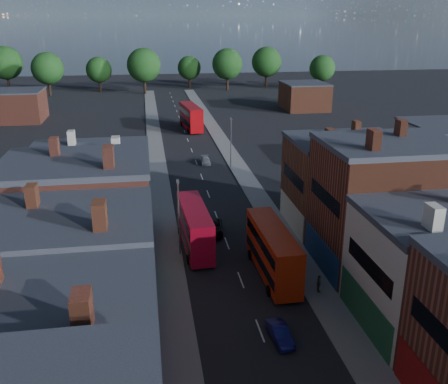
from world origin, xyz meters
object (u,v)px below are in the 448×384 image
object	(u,v)px
car_2	(212,228)
car_3	(206,161)
car_1	(280,334)
bus_1	(273,251)
bus_2	(191,117)
bus_0	(195,226)
ped_3	(319,284)

from	to	relation	value
car_2	car_3	xyz separation A→B (m)	(2.65, 27.97, -0.15)
car_1	car_3	bearing A→B (deg)	84.53
bus_1	car_3	bearing A→B (deg)	91.01
car_2	bus_2	bearing A→B (deg)	93.32
car_2	bus_1	bearing A→B (deg)	-61.47
bus_0	car_1	size ratio (longest dim) A/B	3.02
bus_0	car_1	bearing A→B (deg)	-77.40
bus_2	car_3	world-z (taller)	bus_2
bus_2	car_3	distance (m)	26.85
car_1	ped_3	xyz separation A→B (m)	(5.15, 6.08, 0.36)
car_1	ped_3	bearing A→B (deg)	44.55
bus_0	car_2	world-z (taller)	bus_0
car_2	car_3	world-z (taller)	car_2
car_2	car_1	bearing A→B (deg)	-77.03
bus_2	car_1	size ratio (longest dim) A/B	3.47
bus_1	car_2	world-z (taller)	bus_1
ped_3	bus_1	bearing A→B (deg)	52.22
bus_0	car_2	size ratio (longest dim) A/B	2.17
bus_1	bus_2	xyz separation A→B (m)	(-1.50, 65.17, 0.24)
car_3	ped_3	world-z (taller)	ped_3
bus_2	car_2	world-z (taller)	bus_2
bus_1	car_1	distance (m)	10.23
car_3	car_2	bearing A→B (deg)	-94.27
car_2	ped_3	xyz separation A→B (m)	(7.55, -14.22, 0.26)
bus_1	car_1	size ratio (longest dim) A/B	3.13
bus_1	bus_0	bearing A→B (deg)	131.88
car_1	ped_3	distance (m)	7.98
car_2	car_3	distance (m)	28.10
bus_1	car_1	xyz separation A→B (m)	(-1.89, -9.85, -1.99)
bus_1	car_2	xyz separation A→B (m)	(-4.29, 10.45, -1.89)
bus_2	ped_3	world-z (taller)	bus_2
bus_0	bus_1	size ratio (longest dim) A/B	0.96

